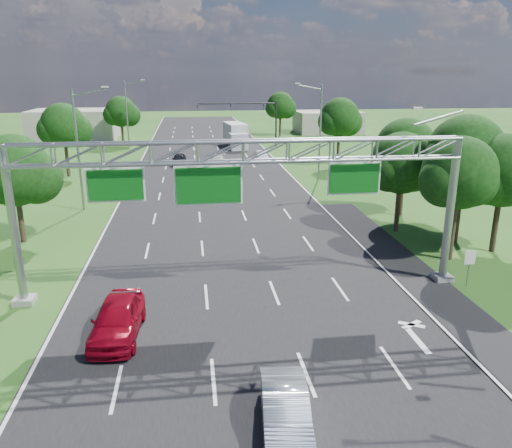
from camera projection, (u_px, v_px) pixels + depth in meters
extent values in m
plane|color=#205319|center=(219.00, 205.00, 43.82)|extent=(220.00, 220.00, 0.00)
cube|color=black|center=(219.00, 205.00, 43.82)|extent=(18.00, 180.00, 0.02)
cube|color=black|center=(405.00, 268.00, 29.93)|extent=(3.00, 30.00, 0.02)
cube|color=gray|center=(442.00, 277.00, 28.15)|extent=(1.00, 1.00, 0.30)
cylinder|color=gray|center=(450.00, 212.00, 27.02)|extent=(0.44, 0.44, 8.00)
cube|color=gray|center=(25.00, 300.00, 25.34)|extent=(1.00, 1.00, 0.30)
cylinder|color=gray|center=(14.00, 228.00, 24.22)|extent=(0.40, 0.40, 8.00)
cylinder|color=gray|center=(439.00, 118.00, 25.41)|extent=(2.54, 0.12, 0.79)
cube|color=beige|center=(417.00, 108.00, 25.11)|extent=(0.50, 0.22, 0.12)
cube|color=white|center=(116.00, 185.00, 24.23)|extent=(2.80, 0.05, 1.70)
cube|color=#0B5B15|center=(116.00, 185.00, 24.18)|extent=(2.62, 0.05, 1.52)
cube|color=white|center=(209.00, 185.00, 24.84)|extent=(3.40, 0.05, 2.00)
cube|color=#0B5B15|center=(209.00, 186.00, 24.78)|extent=(3.22, 0.05, 1.82)
cube|color=white|center=(354.00, 178.00, 25.73)|extent=(2.80, 0.05, 1.70)
cube|color=#0B5B15|center=(354.00, 179.00, 25.67)|extent=(2.62, 0.05, 1.52)
cylinder|color=gray|center=(468.00, 269.00, 27.07)|extent=(0.06, 0.06, 2.00)
cube|color=white|center=(470.00, 257.00, 26.83)|extent=(0.60, 0.04, 0.80)
cylinder|color=black|center=(276.00, 124.00, 77.34)|extent=(0.24, 0.24, 7.00)
cylinder|color=black|center=(237.00, 104.00, 75.69)|extent=(12.00, 0.18, 0.18)
imported|color=black|center=(198.00, 108.00, 75.10)|extent=(0.18, 0.22, 1.10)
imported|color=black|center=(231.00, 107.00, 75.72)|extent=(0.18, 0.22, 1.10)
imported|color=black|center=(263.00, 107.00, 76.35)|extent=(0.18, 0.22, 1.10)
cylinder|color=gray|center=(78.00, 151.00, 40.92)|extent=(0.20, 0.20, 10.00)
cylinder|color=gray|center=(89.00, 92.00, 39.71)|extent=(2.78, 0.12, 0.60)
cube|color=beige|center=(105.00, 87.00, 39.75)|extent=(0.55, 0.22, 0.12)
cylinder|color=gray|center=(127.00, 115.00, 74.10)|extent=(0.20, 0.20, 10.00)
cylinder|color=gray|center=(134.00, 83.00, 72.88)|extent=(2.78, 0.12, 0.60)
cube|color=beige|center=(143.00, 80.00, 72.92)|extent=(0.55, 0.22, 0.12)
cylinder|color=gray|center=(320.00, 133.00, 53.27)|extent=(0.20, 0.20, 10.00)
cylinder|color=gray|center=(310.00, 87.00, 51.73)|extent=(2.78, 0.12, 0.60)
cube|color=beige|center=(298.00, 83.00, 51.45)|extent=(0.55, 0.22, 0.12)
cylinder|color=#2D2116|center=(452.00, 231.00, 30.74)|extent=(0.36, 0.36, 3.74)
sphere|color=black|center=(459.00, 173.00, 29.68)|extent=(4.40, 4.40, 4.40)
sphere|color=black|center=(472.00, 180.00, 30.35)|extent=(3.30, 3.30, 3.30)
sphere|color=black|center=(445.00, 182.00, 29.40)|extent=(3.08, 3.08, 3.08)
cylinder|color=#2D2116|center=(458.00, 213.00, 33.77)|extent=(0.36, 0.36, 4.18)
sphere|color=black|center=(465.00, 153.00, 32.57)|extent=(5.00, 5.00, 5.00)
sphere|color=black|center=(479.00, 161.00, 33.29)|extent=(3.75, 3.75, 3.75)
sphere|color=black|center=(451.00, 162.00, 32.29)|extent=(3.50, 3.50, 3.50)
cylinder|color=#2D2116|center=(398.00, 209.00, 36.37)|extent=(0.36, 0.36, 3.30)
sphere|color=black|center=(402.00, 163.00, 35.37)|extent=(4.40, 4.40, 4.40)
sphere|color=black|center=(413.00, 169.00, 36.05)|extent=(3.30, 3.30, 3.30)
sphere|color=black|center=(389.00, 170.00, 35.09)|extent=(3.08, 3.08, 3.08)
cylinder|color=#2D2116|center=(495.00, 226.00, 32.16)|extent=(0.36, 0.36, 3.52)
sphere|color=black|center=(503.00, 171.00, 31.10)|extent=(4.60, 4.60, 4.60)
sphere|color=black|center=(490.00, 179.00, 30.82)|extent=(3.22, 3.22, 3.22)
cylinder|color=#2D2116|center=(401.00, 194.00, 40.38)|extent=(0.36, 0.36, 3.52)
sphere|color=black|center=(405.00, 149.00, 39.30)|extent=(4.80, 4.80, 4.80)
sphere|color=black|center=(417.00, 155.00, 40.00)|extent=(3.60, 3.60, 3.60)
sphere|color=black|center=(393.00, 156.00, 39.02)|extent=(3.36, 3.36, 3.36)
cylinder|color=#2D2116|center=(21.00, 220.00, 34.04)|extent=(0.36, 0.36, 3.08)
sphere|color=black|center=(14.00, 170.00, 33.03)|extent=(4.80, 4.80, 4.80)
sphere|color=black|center=(36.00, 178.00, 33.73)|extent=(3.60, 3.60, 3.60)
cylinder|color=#2D2116|center=(67.00, 160.00, 55.50)|extent=(0.36, 0.36, 3.74)
sphere|color=black|center=(63.00, 125.00, 54.38)|extent=(4.80, 4.80, 4.80)
sphere|color=black|center=(76.00, 130.00, 55.09)|extent=(3.60, 3.60, 3.60)
sphere|color=black|center=(53.00, 130.00, 54.11)|extent=(3.36, 3.36, 3.36)
cylinder|color=#2D2116|center=(123.00, 134.00, 79.63)|extent=(0.36, 0.36, 3.30)
sphere|color=black|center=(121.00, 111.00, 78.58)|extent=(4.80, 4.80, 4.80)
sphere|color=black|center=(129.00, 115.00, 79.29)|extent=(3.60, 3.60, 3.60)
sphere|color=black|center=(114.00, 115.00, 78.31)|extent=(3.36, 3.36, 3.36)
cylinder|color=#2D2116|center=(338.00, 149.00, 62.30)|extent=(0.36, 0.36, 3.96)
sphere|color=black|center=(340.00, 117.00, 61.16)|extent=(4.80, 4.80, 4.80)
sphere|color=black|center=(348.00, 122.00, 61.86)|extent=(3.60, 3.60, 3.60)
sphere|color=black|center=(332.00, 122.00, 60.88)|extent=(3.36, 3.36, 3.36)
cylinder|color=#2D2116|center=(280.00, 126.00, 90.55)|extent=(0.36, 0.36, 3.52)
sphere|color=black|center=(280.00, 105.00, 89.47)|extent=(4.80, 4.80, 4.80)
sphere|color=black|center=(286.00, 109.00, 90.18)|extent=(3.60, 3.60, 3.60)
sphere|color=black|center=(275.00, 108.00, 89.19)|extent=(3.36, 3.36, 3.36)
cube|color=#A79F8C|center=(74.00, 125.00, 85.84)|extent=(14.00, 10.00, 5.00)
cube|color=#A79F8C|center=(328.00, 122.00, 95.52)|extent=(12.00, 9.00, 4.00)
imported|color=maroon|center=(117.00, 319.00, 21.96)|extent=(2.27, 5.07, 1.69)
imported|color=silver|center=(285.00, 411.00, 16.19)|extent=(1.93, 4.45, 1.42)
imported|color=silver|center=(218.00, 161.00, 61.52)|extent=(2.32, 4.55, 1.26)
imported|color=black|center=(234.00, 143.00, 77.21)|extent=(2.32, 4.67, 1.27)
imported|color=black|center=(179.00, 159.00, 62.50)|extent=(1.96, 4.30, 1.43)
imported|color=white|center=(261.00, 156.00, 65.67)|extent=(1.42, 3.92, 1.29)
cube|color=beige|center=(235.00, 134.00, 78.72)|extent=(3.50, 6.97, 3.34)
cube|color=silver|center=(238.00, 142.00, 74.46)|extent=(2.85, 2.75, 2.45)
cylinder|color=black|center=(230.00, 146.00, 74.71)|extent=(0.39, 1.11, 1.11)
cylinder|color=black|center=(246.00, 146.00, 75.02)|extent=(0.39, 1.11, 1.11)
cylinder|color=black|center=(227.00, 140.00, 81.05)|extent=(0.39, 1.11, 1.11)
cylinder|color=black|center=(242.00, 140.00, 81.36)|extent=(0.39, 1.11, 1.11)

